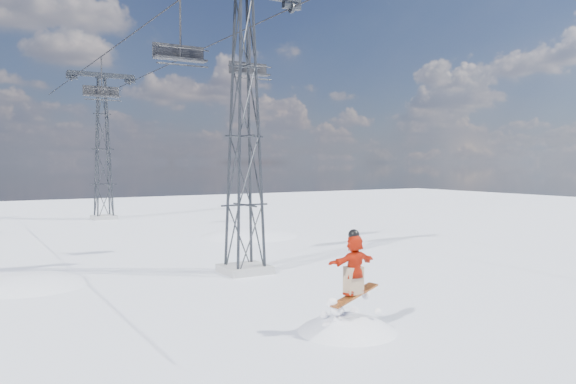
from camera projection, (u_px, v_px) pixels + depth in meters
name	position (u px, v px, depth m)	size (l,w,h in m)	color
ground	(348.00, 325.00, 15.38)	(120.00, 120.00, 0.00)	white
lift_tower_near	(244.00, 137.00, 22.37)	(5.20, 1.80, 11.43)	#999999
lift_tower_far	(103.00, 150.00, 43.84)	(5.20, 1.80, 11.43)	#999999
haul_cables	(155.00, 50.00, 31.96)	(4.46, 51.00, 0.06)	black
lift_chair_near	(180.00, 54.00, 22.16)	(2.11, 0.61, 2.62)	black
lift_chair_mid	(249.00, 70.00, 26.66)	(1.99, 0.57, 2.47)	black
lift_chair_far	(102.00, 92.00, 34.02)	(2.15, 0.62, 2.66)	black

